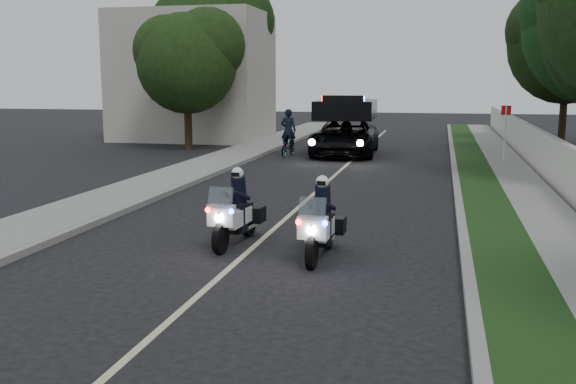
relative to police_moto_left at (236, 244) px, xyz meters
name	(u,v)px	position (x,y,z in m)	size (l,w,h in m)	color
ground	(198,296)	(0.41, -3.24, 0.00)	(120.00, 120.00, 0.00)	black
curb_right	(458,194)	(4.51, 6.76, 0.07)	(0.20, 60.00, 0.15)	gray
grass_verge	(483,195)	(5.21, 6.76, 0.08)	(1.20, 60.00, 0.16)	#193814
sidewalk_right	(531,197)	(6.51, 6.76, 0.08)	(1.40, 60.00, 0.16)	gray
property_wall	(571,174)	(7.51, 6.76, 0.75)	(0.22, 60.00, 1.50)	beige
curb_left	(188,184)	(-3.69, 6.76, 0.07)	(0.20, 60.00, 0.15)	gray
sidewalk_left	(155,183)	(-4.79, 6.76, 0.08)	(2.00, 60.00, 0.16)	gray
building_far	(193,76)	(-9.59, 22.76, 3.50)	(8.00, 6.00, 7.00)	#A8A396
lane_marking	(317,191)	(0.41, 6.76, 0.00)	(0.12, 50.00, 0.01)	#BFB78C
police_moto_left	(236,244)	(0.00, 0.00, 0.00)	(0.65, 1.85, 1.57)	silver
police_moto_right	(320,258)	(1.85, -0.62, 0.00)	(0.64, 1.82, 1.55)	white
police_suv	(345,155)	(-0.16, 16.69, 0.00)	(2.71, 5.86, 2.85)	black
bicycle	(288,156)	(-2.51, 15.67, 0.00)	(0.53, 1.53, 0.80)	black
cyclist	(288,156)	(-2.51, 15.67, 0.00)	(0.67, 0.45, 1.87)	black
sign_post	(503,165)	(6.41, 14.48, 0.00)	(0.38, 0.38, 2.41)	red
tree_right_e	(561,146)	(9.96, 23.37, 0.00)	(5.82, 5.82, 9.70)	black
tree_left_near	(189,150)	(-7.82, 17.35, 0.00)	(4.75, 4.75, 7.92)	#1D3812
tree_left_far	(212,137)	(-9.12, 24.31, 0.00)	(6.43, 6.43, 10.71)	black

